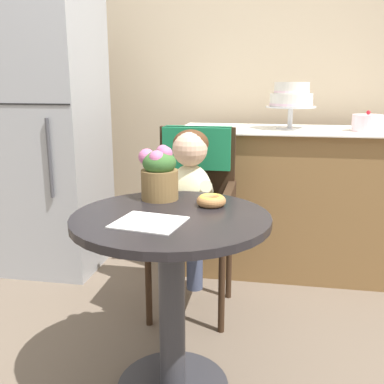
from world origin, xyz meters
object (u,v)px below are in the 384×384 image
at_px(wicker_chair, 195,189).
at_px(cafe_table, 172,270).
at_px(seated_child, 189,189).
at_px(round_layer_cake, 367,123).
at_px(flower_vase, 159,172).
at_px(refrigerator, 47,136).
at_px(tiered_cake_stand, 291,98).
at_px(donut_front, 211,200).

bearing_deg(wicker_chair, cafe_table, -82.86).
bearing_deg(cafe_table, seated_child, 93.99).
distance_m(cafe_table, round_layer_cake, 1.61).
bearing_deg(flower_vase, wicker_chair, 83.80).
distance_m(seated_child, refrigerator, 1.16).
height_order(wicker_chair, flower_vase, wicker_chair).
height_order(cafe_table, round_layer_cake, round_layer_cake).
bearing_deg(tiered_cake_stand, cafe_table, -109.09).
xyz_separation_m(round_layer_cake, refrigerator, (-1.94, -0.16, -0.10)).
distance_m(donut_front, tiered_cake_stand, 1.25).
relative_size(seated_child, round_layer_cake, 4.14).
distance_m(cafe_table, donut_front, 0.30).
relative_size(seated_child, refrigerator, 0.43).
bearing_deg(cafe_table, round_layer_cake, 54.78).
relative_size(flower_vase, refrigerator, 0.13).
bearing_deg(tiered_cake_stand, seated_child, -123.66).
height_order(cafe_table, refrigerator, refrigerator).
height_order(seated_child, flower_vase, seated_child).
distance_m(wicker_chair, tiered_cake_stand, 0.88).
xyz_separation_m(cafe_table, seated_child, (-0.04, 0.57, 0.17)).
bearing_deg(seated_child, tiered_cake_stand, 56.34).
bearing_deg(seated_child, wicker_chair, 90.00).
bearing_deg(wicker_chair, refrigerator, 163.46).
height_order(donut_front, tiered_cake_stand, tiered_cake_stand).
distance_m(donut_front, refrigerator, 1.52).
distance_m(donut_front, flower_vase, 0.25).
relative_size(flower_vase, tiered_cake_stand, 0.72).
height_order(seated_child, donut_front, seated_child).
bearing_deg(donut_front, wicker_chair, 106.05).
bearing_deg(cafe_table, tiered_cake_stand, 70.91).
distance_m(cafe_table, flower_vase, 0.40).
bearing_deg(donut_front, tiered_cake_stand, 74.33).
relative_size(cafe_table, refrigerator, 0.42).
bearing_deg(seated_child, cafe_table, -86.01).
relative_size(cafe_table, donut_front, 6.34).
distance_m(wicker_chair, flower_vase, 0.55).
height_order(cafe_table, wicker_chair, wicker_chair).
height_order(round_layer_cake, refrigerator, refrigerator).
bearing_deg(donut_front, flower_vase, 164.12).
xyz_separation_m(donut_front, round_layer_cake, (0.76, 1.12, 0.21)).
bearing_deg(round_layer_cake, cafe_table, -125.22).
xyz_separation_m(wicker_chair, round_layer_cake, (0.93, 0.54, 0.31)).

